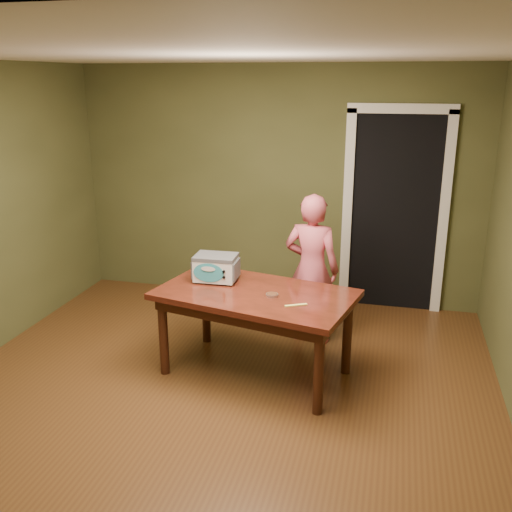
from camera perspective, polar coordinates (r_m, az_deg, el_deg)
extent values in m
plane|color=#563418|center=(4.57, -4.92, -15.06)|extent=(5.00, 5.00, 0.00)
cube|color=brown|center=(6.37, 2.02, 7.03)|extent=(4.50, 0.02, 2.60)
cube|color=white|center=(3.86, -5.98, 19.58)|extent=(4.50, 5.00, 0.02)
cube|color=black|center=(6.59, 13.72, 4.66)|extent=(0.90, 0.60, 2.10)
cube|color=black|center=(6.28, 13.68, 4.05)|extent=(0.90, 0.02, 2.10)
cube|color=white|center=(6.28, 9.12, 4.34)|extent=(0.10, 0.06, 2.20)
cube|color=white|center=(6.28, 18.24, 3.68)|extent=(0.10, 0.06, 2.20)
cube|color=white|center=(6.11, 14.44, 14.10)|extent=(1.10, 0.06, 0.10)
cube|color=#37140C|center=(4.74, -0.06, -3.88)|extent=(1.76, 1.22, 0.05)
cube|color=#33170C|center=(4.77, -0.06, -4.72)|extent=(1.61, 1.08, 0.10)
cylinder|color=#33170C|center=(4.95, -9.24, -7.89)|extent=(0.08, 0.08, 0.70)
cylinder|color=#33170C|center=(5.48, -5.02, -5.15)|extent=(0.08, 0.08, 0.70)
cylinder|color=#33170C|center=(4.36, 6.28, -11.45)|extent=(0.08, 0.08, 0.70)
cylinder|color=#33170C|center=(4.96, 9.11, -7.86)|extent=(0.08, 0.08, 0.70)
cylinder|color=#4C4F54|center=(4.95, -5.92, -2.65)|extent=(0.02, 0.02, 0.02)
cylinder|color=#4C4F54|center=(5.12, -5.27, -1.93)|extent=(0.02, 0.02, 0.02)
cylinder|color=#4C4F54|center=(4.87, -2.65, -2.90)|extent=(0.02, 0.02, 0.02)
cylinder|color=#4C4F54|center=(5.05, -2.11, -2.17)|extent=(0.02, 0.02, 0.02)
cube|color=silver|center=(4.96, -4.02, -1.24)|extent=(0.36, 0.26, 0.20)
cube|color=#4C4F54|center=(4.93, -4.05, -0.08)|extent=(0.37, 0.27, 0.03)
cube|color=#4C4F54|center=(5.01, -6.04, -1.10)|extent=(0.02, 0.23, 0.15)
cube|color=#4C4F54|center=(4.92, -1.96, -1.39)|extent=(0.02, 0.23, 0.15)
ellipsoid|color=teal|center=(4.85, -4.78, -1.70)|extent=(0.27, 0.02, 0.17)
cylinder|color=black|center=(4.81, -3.24, -1.57)|extent=(0.02, 0.01, 0.02)
cylinder|color=black|center=(4.82, -3.23, -2.14)|extent=(0.02, 0.01, 0.02)
cylinder|color=silver|center=(4.64, 1.62, -3.92)|extent=(0.10, 0.10, 0.02)
cylinder|color=#532A1B|center=(4.64, 1.62, -3.84)|extent=(0.09, 0.09, 0.01)
cube|color=#F6F36B|center=(4.47, 4.02, -4.92)|extent=(0.17, 0.11, 0.01)
imported|color=#CF5565|center=(5.39, 5.58, -1.33)|extent=(0.57, 0.42, 1.45)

